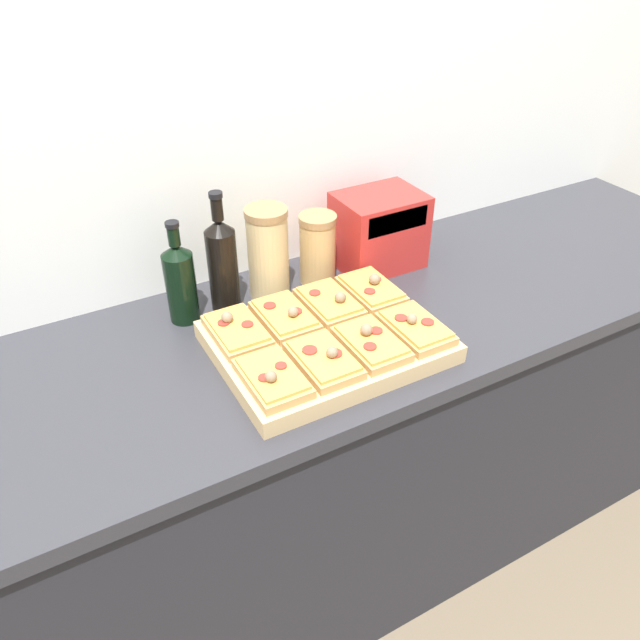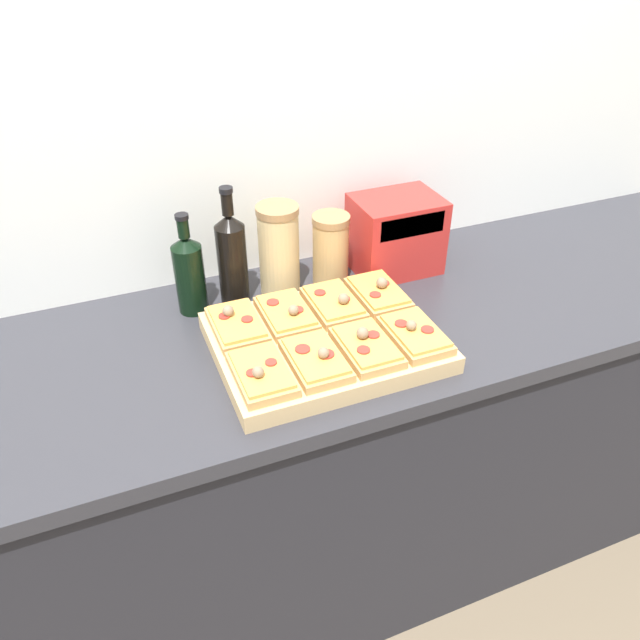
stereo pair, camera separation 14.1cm
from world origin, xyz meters
The scene contains 16 objects.
wall_back centered at (0.00, 0.67, 1.25)m, with size 6.00×0.06×2.50m.
kitchen_counter centered at (0.00, 0.32, 0.46)m, with size 2.63×0.67×0.93m.
cutting_board centered at (-0.05, 0.23, 0.95)m, with size 0.49×0.38×0.04m, color tan.
pizza_slice_back_left centered at (-0.23, 0.32, 0.98)m, with size 0.11×0.17×0.05m.
pizza_slice_back_midleft centered at (-0.11, 0.32, 0.98)m, with size 0.11×0.17×0.05m.
pizza_slice_back_midright centered at (0.01, 0.32, 0.98)m, with size 0.11×0.17×0.05m.
pizza_slice_back_right centered at (0.13, 0.32, 0.98)m, with size 0.11×0.17×0.06m.
pizza_slice_front_left centered at (-0.23, 0.14, 0.98)m, with size 0.11×0.17×0.05m.
pizza_slice_front_midleft centered at (-0.11, 0.14, 0.98)m, with size 0.11×0.17×0.05m.
pizza_slice_front_midright centered at (0.01, 0.14, 0.98)m, with size 0.11×0.17×0.06m.
pizza_slice_front_right centered at (0.13, 0.14, 0.98)m, with size 0.11×0.17×0.05m.
olive_oil_bottle centered at (-0.29, 0.51, 1.03)m, with size 0.07×0.07×0.26m.
wine_bottle centered at (-0.18, 0.51, 1.05)m, with size 0.07×0.07×0.31m.
grain_jar_tall centered at (-0.06, 0.51, 1.05)m, with size 0.11×0.11×0.24m.
grain_jar_short centered at (0.08, 0.51, 1.02)m, with size 0.10×0.10×0.19m.
toaster_oven centered at (0.27, 0.50, 1.03)m, with size 0.25×0.17×0.20m.
Camera 2 is at (-0.48, -0.81, 1.79)m, focal length 35.00 mm.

